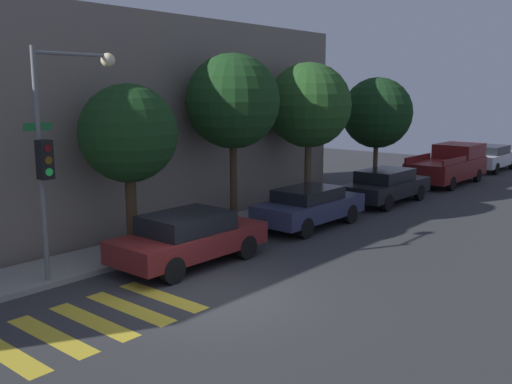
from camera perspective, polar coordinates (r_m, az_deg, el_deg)
name	(u,v)px	position (r m, az deg, el deg)	size (l,w,h in m)	color
ground_plane	(210,296)	(13.21, -4.64, -10.32)	(60.00, 60.00, 0.00)	#333335
sidewalk	(101,258)	(16.27, -15.24, -6.42)	(26.00, 1.99, 0.14)	gray
building_row	(13,125)	(19.46, -23.15, 6.14)	(26.00, 6.00, 7.06)	slate
crosswalk	(93,321)	(12.28, -16.03, -12.30)	(4.12, 2.60, 0.00)	gold
traffic_light_pole	(59,134)	(14.15, -19.11, 5.46)	(2.52, 0.56, 5.60)	slate
sedan_near_corner	(189,237)	(15.32, -6.71, -4.51)	(4.35, 1.86, 1.42)	maroon
sedan_middle	(309,206)	(19.45, 5.37, -1.38)	(4.38, 1.78, 1.37)	#2D3351
sedan_far_end	(386,185)	(24.08, 12.86, 0.67)	(4.68, 1.83, 1.41)	black
pickup_truck	(450,164)	(30.11, 18.79, 2.63)	(5.53, 2.10, 1.91)	maroon
sedan_tail_of_row	(490,157)	(35.78, 22.35, 3.24)	(4.68, 1.84, 1.46)	silver
tree_near_corner	(128,134)	(16.10, -12.63, 5.67)	(2.72, 2.72, 4.81)	#42301E
tree_midblock	(233,102)	(18.93, -2.32, 9.01)	(3.12, 3.12, 5.81)	#42301E
tree_far_end	(309,106)	(22.32, 5.31, 8.60)	(3.28, 3.28, 5.68)	brown
tree_behind_truck	(377,113)	(26.99, 12.02, 7.74)	(3.23, 3.23, 5.20)	brown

